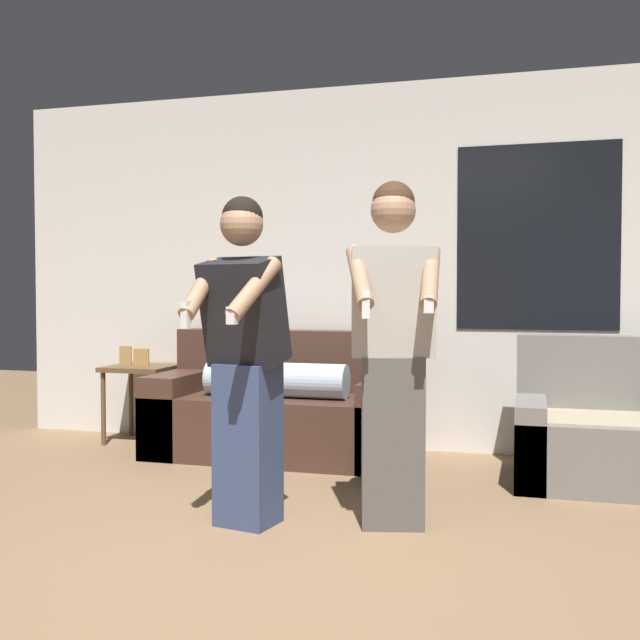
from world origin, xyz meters
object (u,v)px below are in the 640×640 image
couch (283,411)px  armchair (597,435)px  person_left (245,357)px  person_right (393,350)px  side_table (141,376)px

couch → armchair: (2.09, -0.21, -0.03)m
person_left → person_right: person_right is taller
armchair → side_table: size_ratio=1.29×
side_table → person_left: bearing=-48.3°
person_right → armchair: bearing=48.2°
couch → armchair: armchair is taller
armchair → person_right: person_right is taller
couch → person_right: size_ratio=1.07×
person_right → person_left: bearing=-164.2°
person_right → couch: bearing=127.0°
side_table → person_right: (2.26, -1.54, 0.37)m
armchair → person_left: size_ratio=0.59×
person_left → armchair: bearing=38.0°
couch → side_table: (-1.22, 0.16, 0.19)m
armchair → person_left: bearing=-142.0°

